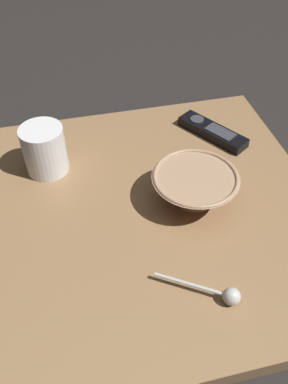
{
  "coord_description": "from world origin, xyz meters",
  "views": [
    {
      "loc": [
        -0.53,
        0.16,
        0.62
      ],
      "look_at": [
        0.03,
        0.02,
        0.06
      ],
      "focal_mm": 38.66,
      "sensor_mm": 36.0,
      "label": 1
    }
  ],
  "objects_px": {
    "coffee_mug": "(45,149)",
    "tv_remote_near": "(212,132)",
    "cereal_bowl": "(194,186)",
    "teaspoon": "(225,295)"
  },
  "relations": [
    {
      "from": "cereal_bowl",
      "to": "tv_remote_near",
      "type": "relative_size",
      "value": 0.99
    },
    {
      "from": "coffee_mug",
      "to": "teaspoon",
      "type": "bearing_deg",
      "value": -146.92
    },
    {
      "from": "coffee_mug",
      "to": "tv_remote_near",
      "type": "height_order",
      "value": "coffee_mug"
    },
    {
      "from": "tv_remote_near",
      "to": "teaspoon",
      "type": "bearing_deg",
      "value": 162.58
    },
    {
      "from": "teaspoon",
      "to": "coffee_mug",
      "type": "bearing_deg",
      "value": 33.08
    },
    {
      "from": "cereal_bowl",
      "to": "teaspoon",
      "type": "bearing_deg",
      "value": 174.74
    },
    {
      "from": "cereal_bowl",
      "to": "tv_remote_near",
      "type": "height_order",
      "value": "cereal_bowl"
    },
    {
      "from": "cereal_bowl",
      "to": "teaspoon",
      "type": "xyz_separation_m",
      "value": [
        -0.22,
        0.02,
        -0.02
      ]
    },
    {
      "from": "teaspoon",
      "to": "tv_remote_near",
      "type": "relative_size",
      "value": 0.73
    },
    {
      "from": "cereal_bowl",
      "to": "tv_remote_near",
      "type": "bearing_deg",
      "value": -29.93
    }
  ]
}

